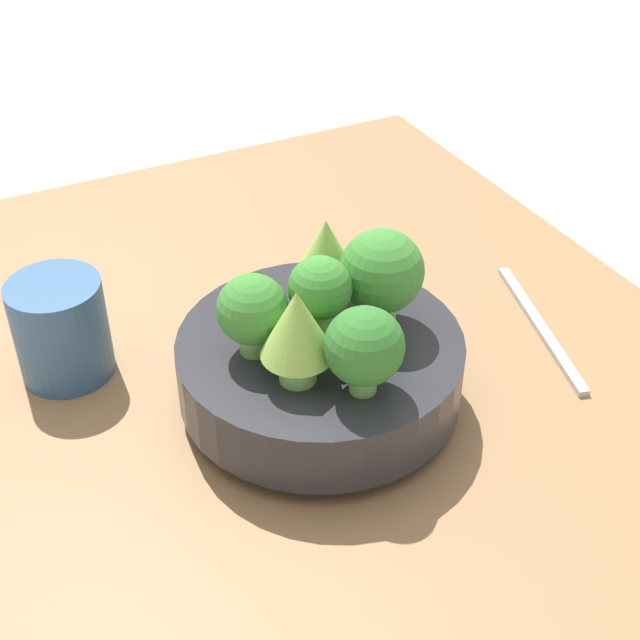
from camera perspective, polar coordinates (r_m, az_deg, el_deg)
name	(u,v)px	position (r m, az deg, el deg)	size (l,w,h in m)	color
ground_plane	(294,450)	(0.78, -1.68, -8.31)	(6.00, 6.00, 0.00)	beige
table	(293,431)	(0.76, -1.71, -7.13)	(0.96, 0.77, 0.04)	olive
bowl	(320,367)	(0.73, 0.00, -3.05)	(0.23, 0.23, 0.07)	#28282D
broccoli_floret_left	(364,348)	(0.64, 2.85, -1.77)	(0.06, 0.06, 0.07)	#6BA34C
broccoli_floret_front	(381,273)	(0.70, 3.95, 3.02)	(0.07, 0.07, 0.08)	#7AB256
romanesco_piece_near	(326,252)	(0.73, 0.37, 4.40)	(0.05, 0.05, 0.08)	#6BA34C
romanesco_piece_far	(297,329)	(0.64, -1.48, -0.55)	(0.06, 0.06, 0.08)	#7AB256
broccoli_floret_back	(253,311)	(0.68, -4.34, 0.56)	(0.06, 0.06, 0.07)	#6BA34C
broccoli_floret_center	(320,294)	(0.68, 0.00, 1.67)	(0.05, 0.05, 0.08)	#6BA34C
cup	(61,329)	(0.79, -16.24, -0.56)	(0.08, 0.08, 0.09)	#33567F
fork	(540,327)	(0.86, 13.91, -0.41)	(0.19, 0.06, 0.01)	#B2B2B7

